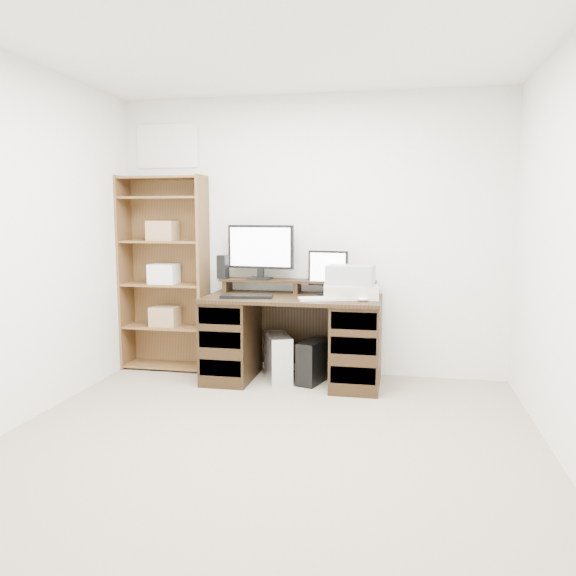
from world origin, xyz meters
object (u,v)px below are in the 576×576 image
(desk, at_px, (293,338))
(tower_black, at_px, (313,361))
(tower_silver, at_px, (278,358))
(bookshelf, at_px, (165,272))
(monitor_small, at_px, (328,271))
(printer, at_px, (350,291))
(monitor_wide, at_px, (261,249))

(desk, height_order, tower_black, desk)
(tower_silver, distance_m, bookshelf, 1.35)
(monitor_small, xyz_separation_m, tower_silver, (-0.41, -0.16, -0.76))
(printer, relative_size, tower_black, 1.11)
(monitor_small, bearing_deg, tower_black, -114.09)
(bookshelf, bearing_deg, tower_silver, -10.50)
(desk, height_order, printer, printer)
(bookshelf, bearing_deg, monitor_small, -1.77)
(desk, height_order, bookshelf, bookshelf)
(monitor_wide, bearing_deg, monitor_small, 2.74)
(tower_black, distance_m, bookshelf, 1.63)
(desk, relative_size, printer, 3.37)
(printer, relative_size, bookshelf, 0.25)
(desk, bearing_deg, monitor_wide, 148.67)
(tower_silver, height_order, bookshelf, bookshelf)
(tower_black, bearing_deg, printer, 17.43)
(bookshelf, bearing_deg, tower_black, -8.26)
(monitor_small, bearing_deg, bookshelf, -173.24)
(tower_black, xyz_separation_m, bookshelf, (-1.44, 0.21, 0.73))
(printer, bearing_deg, tower_black, 173.72)
(printer, height_order, tower_silver, printer)
(monitor_small, xyz_separation_m, tower_black, (-0.10, -0.16, -0.77))
(desk, relative_size, tower_black, 3.75)
(desk, distance_m, bookshelf, 1.38)
(tower_silver, distance_m, tower_black, 0.31)
(tower_silver, bearing_deg, bookshelf, 146.23)
(desk, relative_size, bookshelf, 0.83)
(desk, distance_m, monitor_small, 0.66)
(monitor_small, relative_size, tower_black, 0.96)
(printer, distance_m, tower_black, 0.70)
(printer, bearing_deg, monitor_small, 136.37)
(monitor_wide, height_order, tower_black, monitor_wide)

